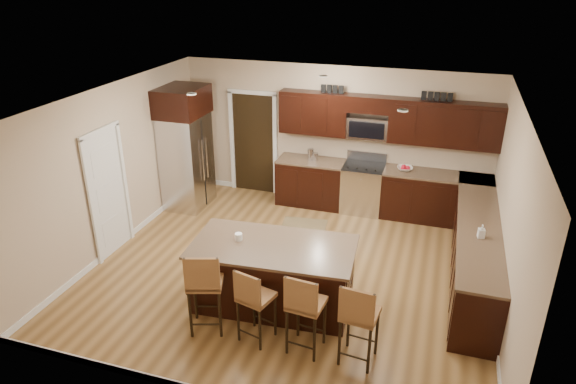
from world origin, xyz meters
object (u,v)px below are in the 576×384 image
(stool_mid, at_px, (253,298))
(stool_extra, at_px, (359,315))
(stool_left, at_px, (205,283))
(refrigerator, at_px, (186,147))
(stool_right, at_px, (304,305))
(island, at_px, (273,276))
(range, at_px, (363,188))

(stool_mid, height_order, stool_extra, stool_extra)
(stool_left, bearing_deg, refrigerator, 102.80)
(stool_right, relative_size, stool_extra, 1.00)
(island, distance_m, stool_left, 1.09)
(stool_right, height_order, refrigerator, refrigerator)
(stool_left, height_order, refrigerator, refrigerator)
(stool_right, relative_size, refrigerator, 0.47)
(range, xyz_separation_m, stool_mid, (-0.62, -4.17, 0.18))
(stool_mid, distance_m, stool_right, 0.66)
(stool_left, distance_m, stool_extra, 1.95)
(stool_mid, bearing_deg, stool_right, 14.44)
(range, height_order, stool_right, stool_right)
(range, height_order, stool_mid, range)
(island, xyz_separation_m, stool_extra, (1.34, -0.85, 0.26))
(refrigerator, bearing_deg, stool_mid, -51.73)
(stool_right, bearing_deg, refrigerator, 140.17)
(range, distance_m, stool_mid, 4.22)
(range, relative_size, stool_right, 1.00)
(stool_left, distance_m, stool_right, 1.30)
(stool_left, xyz_separation_m, stool_extra, (1.95, 0.00, -0.04))
(refrigerator, bearing_deg, stool_extra, -40.49)
(island, bearing_deg, refrigerator, 131.80)
(stool_right, bearing_deg, stool_extra, 5.75)
(island, distance_m, refrigerator, 3.76)
(refrigerator, bearing_deg, stool_left, -59.19)
(stool_extra, bearing_deg, refrigerator, 145.26)
(range, bearing_deg, stool_mid, -98.50)
(refrigerator, height_order, stool_extra, refrigerator)
(stool_mid, bearing_deg, refrigerator, 143.24)
(range, relative_size, island, 0.48)
(stool_right, distance_m, stool_extra, 0.65)
(stool_right, xyz_separation_m, refrigerator, (-3.33, 3.40, 0.51))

